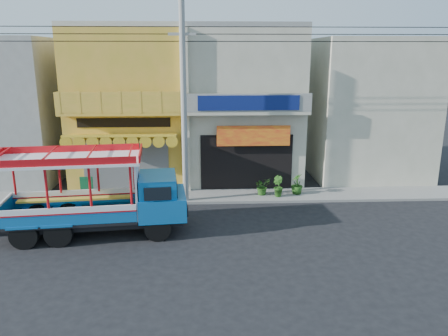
# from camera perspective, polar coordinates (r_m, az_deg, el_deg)

# --- Properties ---
(ground) EXTENTS (90.00, 90.00, 0.00)m
(ground) POSITION_cam_1_polar(r_m,az_deg,el_deg) (17.59, -2.11, -8.01)
(ground) COLOR black
(ground) RESTS_ON ground
(sidewalk) EXTENTS (30.00, 2.00, 0.12)m
(sidewalk) POSITION_cam_1_polar(r_m,az_deg,el_deg) (21.32, -2.21, -3.70)
(sidewalk) COLOR slate
(sidewalk) RESTS_ON ground
(shophouse_left) EXTENTS (6.00, 7.50, 8.24)m
(shophouse_left) POSITION_cam_1_polar(r_m,az_deg,el_deg) (24.65, -11.81, 8.16)
(shophouse_left) COLOR gold
(shophouse_left) RESTS_ON ground
(shophouse_right) EXTENTS (6.00, 6.75, 8.24)m
(shophouse_right) POSITION_cam_1_polar(r_m,az_deg,el_deg) (24.43, 2.37, 8.40)
(shophouse_right) COLOR #B0AC90
(shophouse_right) RESTS_ON ground
(party_pilaster) EXTENTS (0.35, 0.30, 8.00)m
(party_pilaster) POSITION_cam_1_polar(r_m,az_deg,el_deg) (21.28, -5.05, 7.12)
(party_pilaster) COLOR #B0AC90
(party_pilaster) RESTS_ON ground
(filler_building_left) EXTENTS (6.00, 6.00, 7.60)m
(filler_building_left) POSITION_cam_1_polar(r_m,az_deg,el_deg) (26.74, -26.84, 6.73)
(filler_building_left) COLOR gray
(filler_building_left) RESTS_ON ground
(filler_building_right) EXTENTS (6.00, 6.00, 7.60)m
(filler_building_right) POSITION_cam_1_polar(r_m,az_deg,el_deg) (26.04, 18.02, 7.41)
(filler_building_right) COLOR #B0AC90
(filler_building_right) RESTS_ON ground
(utility_pole) EXTENTS (28.00, 0.26, 9.00)m
(utility_pole) POSITION_cam_1_polar(r_m,az_deg,el_deg) (19.62, -4.86, 9.52)
(utility_pole) COLOR gray
(utility_pole) RESTS_ON ground
(songthaew_truck) EXTENTS (7.30, 3.00, 3.32)m
(songthaew_truck) POSITION_cam_1_polar(r_m,az_deg,el_deg) (17.21, -15.07, -3.36)
(songthaew_truck) COLOR black
(songthaew_truck) RESTS_ON ground
(green_sign) EXTENTS (0.61, 0.29, 0.94)m
(green_sign) POSITION_cam_1_polar(r_m,az_deg,el_deg) (22.11, -17.48, -2.47)
(green_sign) COLOR black
(green_sign) RESTS_ON sidewalk
(potted_plant_a) EXTENTS (0.97, 0.92, 0.85)m
(potted_plant_a) POSITION_cam_1_polar(r_m,az_deg,el_deg) (21.32, 5.03, -2.37)
(potted_plant_a) COLOR #224C15
(potted_plant_a) RESTS_ON sidewalk
(potted_plant_b) EXTENTS (0.62, 0.67, 0.99)m
(potted_plant_b) POSITION_cam_1_polar(r_m,az_deg,el_deg) (21.14, 7.03, -2.39)
(potted_plant_b) COLOR #224C15
(potted_plant_b) RESTS_ON sidewalk
(potted_plant_c) EXTENTS (0.62, 0.62, 1.00)m
(potted_plant_c) POSITION_cam_1_polar(r_m,az_deg,el_deg) (21.63, 9.52, -2.06)
(potted_plant_c) COLOR #224C15
(potted_plant_c) RESTS_ON sidewalk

